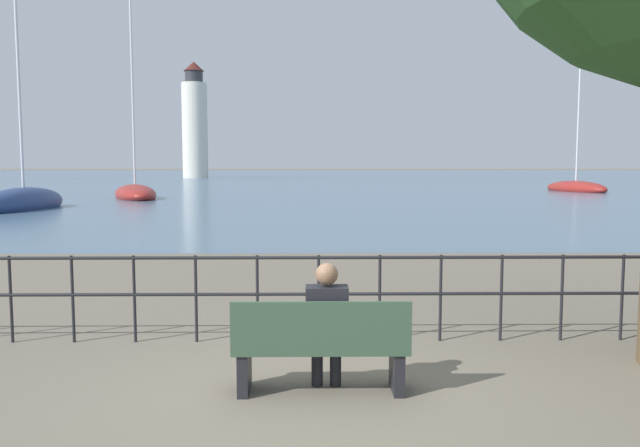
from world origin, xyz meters
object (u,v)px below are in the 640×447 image
(sailboat_1, at_px, (576,188))
(sailboat_2, at_px, (135,193))
(park_bench, at_px, (321,349))
(harbor_lighthouse, at_px, (195,124))
(sailboat_0, at_px, (24,202))
(seated_person_left, at_px, (327,321))

(sailboat_1, height_order, sailboat_2, sailboat_2)
(park_bench, relative_size, harbor_lighthouse, 0.08)
(sailboat_0, xyz_separation_m, sailboat_1, (36.05, 20.97, -0.05))
(seated_person_left, relative_size, sailboat_2, 0.09)
(park_bench, height_order, sailboat_0, sailboat_0)
(sailboat_0, height_order, sailboat_1, sailboat_1)
(park_bench, height_order, seated_person_left, seated_person_left)
(seated_person_left, bearing_deg, park_bench, -126.30)
(sailboat_0, relative_size, sailboat_2, 0.92)
(sailboat_2, bearing_deg, sailboat_0, -125.31)
(sailboat_1, height_order, harbor_lighthouse, harbor_lighthouse)
(park_bench, distance_m, sailboat_0, 28.65)
(park_bench, bearing_deg, sailboat_2, 108.18)
(park_bench, bearing_deg, sailboat_1, 64.45)
(seated_person_left, height_order, sailboat_2, sailboat_2)
(sailboat_1, bearing_deg, sailboat_2, -176.13)
(sailboat_0, bearing_deg, sailboat_2, 80.58)
(harbor_lighthouse, bearing_deg, sailboat_2, -82.76)
(sailboat_1, distance_m, sailboat_2, 35.17)
(seated_person_left, relative_size, harbor_lighthouse, 0.06)
(park_bench, xyz_separation_m, sailboat_1, (21.94, 45.91, -0.11))
(seated_person_left, bearing_deg, sailboat_0, 119.67)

